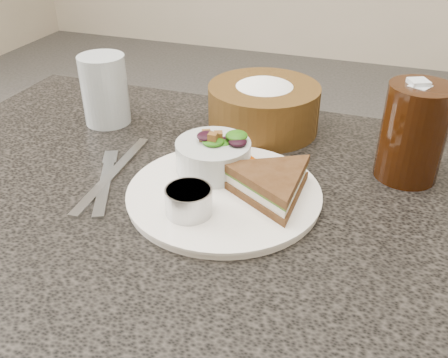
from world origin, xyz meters
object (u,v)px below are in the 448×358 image
bread_basket (264,100)px  cola_glass (414,129)px  water_glass (105,90)px  sandwich (271,184)px  dressing_ramekin (189,201)px  salad_bowl (213,151)px  dinner_plate (224,194)px

bread_basket → cola_glass: (0.24, -0.08, 0.02)m
bread_basket → water_glass: 0.28m
sandwich → bread_basket: bearing=139.6°
dressing_ramekin → water_glass: 0.34m
sandwich → salad_bowl: salad_bowl is taller
bread_basket → water_glass: (-0.27, -0.06, 0.01)m
salad_bowl → cola_glass: (0.26, 0.10, 0.03)m
sandwich → dressing_ramekin: sandwich is taller
dinner_plate → sandwich: sandwich is taller
dinner_plate → bread_basket: bread_basket is taller
dressing_ramekin → bread_basket: size_ratio=0.32×
dressing_ramekin → sandwich: bearing=38.9°
sandwich → cola_glass: size_ratio=0.96×
cola_glass → sandwich: bearing=-140.8°
bread_basket → water_glass: water_glass is taller
salad_bowl → dressing_ramekin: bearing=-85.7°
dressing_ramekin → cola_glass: (0.26, 0.21, 0.05)m
dressing_ramekin → water_glass: bearing=138.0°
sandwich → water_glass: water_glass is taller
sandwich → dressing_ramekin: size_ratio=2.44×
salad_bowl → cola_glass: size_ratio=0.71×
dinner_plate → salad_bowl: 0.07m
dinner_plate → dressing_ramekin: 0.07m
salad_bowl → water_glass: (-0.24, 0.12, 0.02)m
sandwich → dressing_ramekin: (-0.09, -0.07, -0.00)m
cola_glass → water_glass: (-0.51, 0.02, -0.02)m
dressing_ramekin → bread_basket: bearing=86.8°
dinner_plate → salad_bowl: (-0.03, 0.05, 0.04)m
dinner_plate → water_glass: bearing=149.5°
salad_bowl → cola_glass: 0.28m
dinner_plate → cola_glass: cola_glass is taller
bread_basket → water_glass: size_ratio=1.56×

